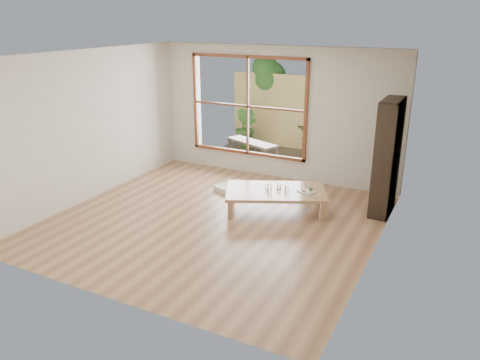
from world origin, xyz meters
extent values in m
plane|color=tan|center=(0.00, 0.00, 0.00)|extent=(5.00, 5.00, 0.00)
cube|color=#B17D56|center=(0.71, 0.81, 0.34)|extent=(1.90, 1.54, 0.05)
cube|color=#B17D56|center=(0.19, 0.15, 0.16)|extent=(0.11, 0.11, 0.31)
cube|color=#B17D56|center=(-0.13, 0.84, 0.16)|extent=(0.11, 0.11, 0.31)
cube|color=#B17D56|center=(1.54, 0.77, 0.16)|extent=(0.11, 0.11, 0.31)
cube|color=#B17D56|center=(1.22, 1.47, 0.16)|extent=(0.11, 0.11, 0.31)
cube|color=silver|center=(-0.31, 1.33, 0.04)|extent=(0.80, 0.80, 0.09)
cube|color=black|center=(2.33, 1.58, 0.95)|extent=(0.30, 0.85, 1.90)
cylinder|color=silver|center=(0.64, 0.71, 0.43)|extent=(0.07, 0.07, 0.13)
cylinder|color=silver|center=(0.87, 0.88, 0.41)|extent=(0.07, 0.07, 0.10)
cylinder|color=silver|center=(0.74, 0.88, 0.41)|extent=(0.07, 0.07, 0.09)
cylinder|color=silver|center=(0.54, 0.81, 0.40)|extent=(0.06, 0.06, 0.07)
cube|color=white|center=(1.19, 0.95, 0.37)|extent=(0.31, 0.26, 0.02)
sphere|color=#336628|center=(1.26, 0.99, 0.41)|extent=(0.07, 0.07, 0.07)
cube|color=#D15731|center=(1.16, 0.91, 0.39)|extent=(0.06, 0.05, 0.02)
cube|color=beige|center=(1.13, 0.98, 0.39)|extent=(0.07, 0.06, 0.02)
cylinder|color=silver|center=(1.22, 0.89, 0.38)|extent=(0.14, 0.06, 0.01)
cube|color=#332C25|center=(-0.60, 3.56, 0.00)|extent=(2.80, 2.00, 0.05)
cube|color=black|center=(-0.90, 3.25, 0.41)|extent=(1.35, 0.84, 0.05)
cube|color=black|center=(-1.52, 3.34, 0.20)|extent=(0.08, 0.08, 0.36)
cube|color=black|center=(-1.40, 3.62, 0.20)|extent=(0.08, 0.08, 0.36)
cube|color=black|center=(-0.39, 2.88, 0.20)|extent=(0.08, 0.08, 0.36)
cube|color=black|center=(-0.27, 3.16, 0.20)|extent=(0.08, 0.08, 0.36)
cube|color=tan|center=(-0.60, 4.56, 0.90)|extent=(2.80, 0.06, 1.80)
imported|color=#2F6224|center=(0.19, 4.40, 0.44)|extent=(0.82, 0.73, 0.83)
imported|color=#2F6224|center=(-1.43, 4.04, 0.54)|extent=(0.69, 0.63, 1.03)
cylinder|color=#4C3D2D|center=(-1.30, 4.86, 0.80)|extent=(0.14, 0.14, 1.60)
sphere|color=#2F6224|center=(-1.18, 4.86, 1.65)|extent=(0.84, 0.84, 0.84)
sphere|color=#2F6224|center=(-1.45, 4.94, 1.45)|extent=(0.70, 0.70, 0.70)
sphere|color=#2F6224|center=(-1.27, 4.76, 1.90)|extent=(0.64, 0.64, 0.64)
camera|label=1|loc=(3.47, -6.01, 3.15)|focal=35.00mm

